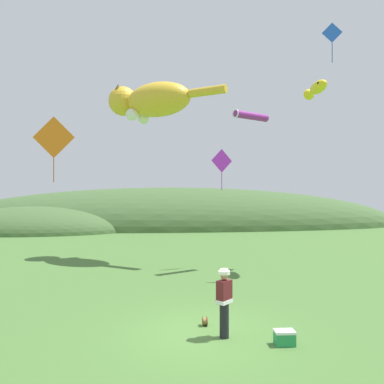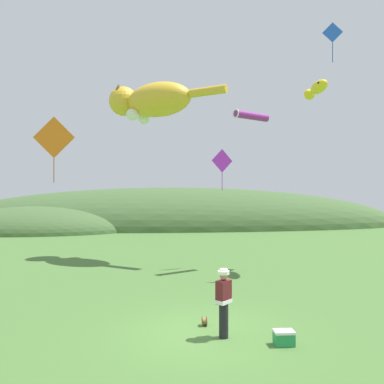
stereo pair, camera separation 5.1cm
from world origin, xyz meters
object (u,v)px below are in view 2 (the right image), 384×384
(festival_attendant, at_px, (224,301))
(kite_giant_cat, at_px, (151,101))
(kite_tube_streamer, at_px, (251,116))
(kite_spool, at_px, (204,321))
(kite_fish_windsock, at_px, (317,88))
(kite_diamond_violet, at_px, (222,161))
(kite_diamond_orange, at_px, (54,138))
(picnic_cooler, at_px, (284,338))
(kite_diamond_blue, at_px, (333,33))

(festival_attendant, xyz_separation_m, kite_giant_cat, (-2.28, 11.88, 8.05))
(kite_giant_cat, relative_size, kite_tube_streamer, 3.28)
(kite_spool, bearing_deg, kite_fish_windsock, 48.68)
(kite_spool, bearing_deg, kite_diamond_violet, 77.68)
(kite_tube_streamer, relative_size, kite_diamond_orange, 0.82)
(kite_fish_windsock, xyz_separation_m, kite_diamond_violet, (-4.49, 1.06, -3.47))
(picnic_cooler, distance_m, kite_tube_streamer, 11.74)
(kite_tube_streamer, distance_m, kite_diamond_violet, 2.63)
(kite_giant_cat, bearing_deg, kite_diamond_orange, -114.75)
(festival_attendant, distance_m, kite_fish_windsock, 12.70)
(festival_attendant, xyz_separation_m, kite_fish_windsock, (5.88, 8.05, 7.87))
(festival_attendant, relative_size, kite_spool, 6.87)
(kite_diamond_blue, relative_size, kite_diamond_orange, 0.73)
(festival_attendant, height_order, kite_diamond_orange, kite_diamond_orange)
(kite_spool, xyz_separation_m, kite_diamond_violet, (1.79, 8.21, 5.22))
(kite_spool, distance_m, kite_giant_cat, 14.24)
(picnic_cooler, distance_m, kite_giant_cat, 15.71)
(picnic_cooler, bearing_deg, kite_diamond_orange, 143.29)
(kite_spool, bearing_deg, kite_diamond_orange, 144.30)
(festival_attendant, bearing_deg, kite_spool, 113.98)
(kite_spool, relative_size, kite_diamond_blue, 0.14)
(kite_spool, height_order, picnic_cooler, picnic_cooler)
(festival_attendant, distance_m, kite_diamond_orange, 8.75)
(kite_spool, height_order, kite_fish_windsock, kite_fish_windsock)
(kite_spool, relative_size, kite_diamond_violet, 0.12)
(kite_diamond_orange, bearing_deg, picnic_cooler, -36.71)
(festival_attendant, height_order, kite_fish_windsock, kite_fish_windsock)
(kite_giant_cat, relative_size, kite_diamond_blue, 3.66)
(kite_fish_windsock, height_order, kite_diamond_orange, kite_fish_windsock)
(festival_attendant, distance_m, kite_giant_cat, 14.53)
(kite_diamond_orange, bearing_deg, kite_tube_streamer, 24.66)
(festival_attendant, relative_size, kite_diamond_orange, 0.72)
(kite_spool, distance_m, kite_tube_streamer, 11.04)
(kite_fish_windsock, bearing_deg, picnic_cooler, -117.44)
(kite_diamond_violet, xyz_separation_m, kite_diamond_orange, (-7.01, -4.46, 0.44))
(festival_attendant, bearing_deg, kite_fish_windsock, 53.85)
(kite_fish_windsock, relative_size, kite_diamond_orange, 0.88)
(festival_attendant, distance_m, kite_diamond_violet, 10.21)
(kite_tube_streamer, bearing_deg, picnic_cooler, -98.34)
(picnic_cooler, relative_size, kite_tube_streamer, 0.25)
(kite_tube_streamer, bearing_deg, kite_giant_cat, 145.82)
(kite_fish_windsock, xyz_separation_m, kite_diamond_orange, (-11.49, -3.40, -3.03))
(kite_fish_windsock, bearing_deg, kite_diamond_orange, -163.53)
(kite_tube_streamer, bearing_deg, kite_spool, -112.44)
(picnic_cooler, distance_m, kite_fish_windsock, 13.01)
(festival_attendant, distance_m, kite_diamond_blue, 13.34)
(picnic_cooler, relative_size, kite_diamond_orange, 0.20)
(kite_diamond_orange, bearing_deg, festival_attendant, -39.62)
(festival_attendant, bearing_deg, kite_diamond_blue, 47.77)
(kite_spool, bearing_deg, picnic_cooler, -39.50)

